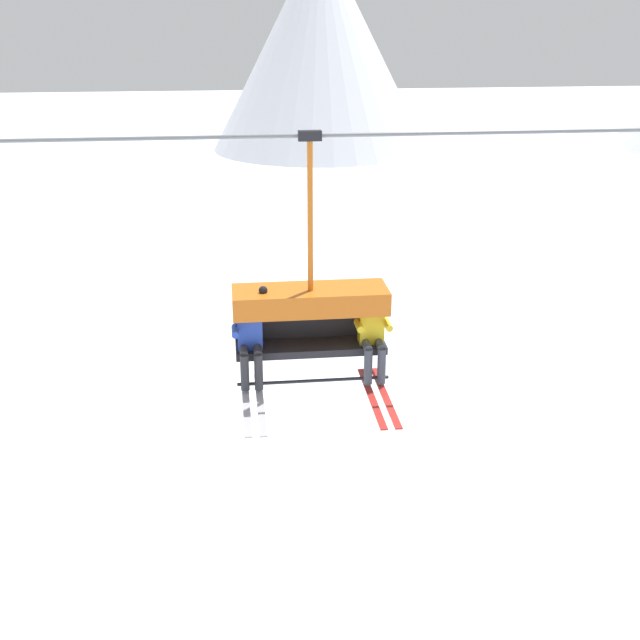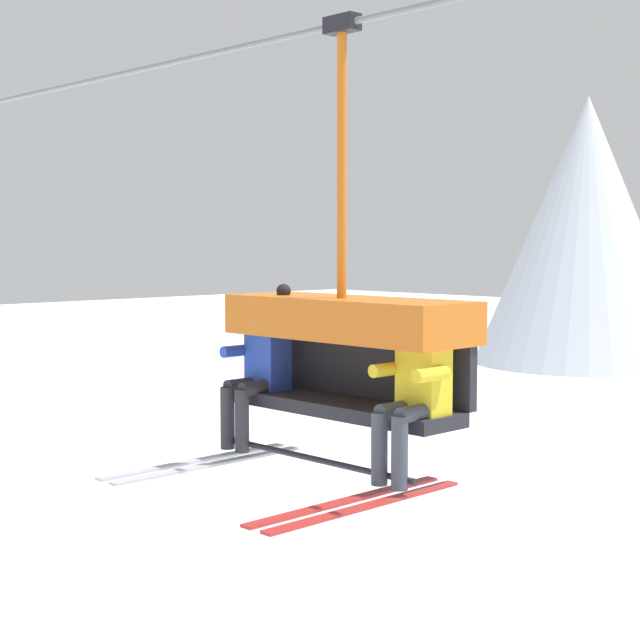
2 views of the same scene
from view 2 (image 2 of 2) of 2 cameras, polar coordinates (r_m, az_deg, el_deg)
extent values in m
cone|color=silver|center=(59.31, 15.21, 5.04)|extent=(12.79, 12.79, 15.56)
cylinder|color=slate|center=(7.25, 1.43, 16.87)|extent=(20.41, 0.05, 0.05)
cube|color=#232328|center=(7.20, 1.25, -5.08)|extent=(1.97, 0.48, 0.10)
cube|color=#232328|center=(7.36, 2.79, -2.71)|extent=(1.97, 0.08, 0.45)
cube|color=#D16619|center=(7.16, 1.60, 0.11)|extent=(2.01, 0.68, 0.30)
cylinder|color=black|center=(7.04, -0.60, -8.03)|extent=(1.97, 0.04, 0.04)
cylinder|color=#D16619|center=(7.12, 1.28, 8.95)|extent=(0.07, 0.07, 1.90)
cube|color=black|center=(7.27, 1.29, 16.84)|extent=(0.28, 0.12, 0.12)
cube|color=#2847B7|center=(7.72, -3.05, -2.12)|extent=(0.32, 0.22, 0.52)
sphere|color=silver|center=(7.68, -3.06, 0.54)|extent=(0.22, 0.22, 0.22)
ellipsoid|color=black|center=(7.62, -3.64, 0.51)|extent=(0.17, 0.04, 0.08)
cylinder|color=#2D2D33|center=(7.70, -4.43, -3.79)|extent=(0.11, 0.34, 0.11)
cylinder|color=#2D2D33|center=(7.57, -3.58, -3.93)|extent=(0.11, 0.34, 0.11)
cylinder|color=#2D2D33|center=(7.63, -5.41, -5.69)|extent=(0.11, 0.11, 0.48)
cylinder|color=#2D2D33|center=(7.50, -4.56, -5.87)|extent=(0.11, 0.11, 0.48)
cube|color=#B2B2BC|center=(7.51, -7.18, -8.13)|extent=(0.09, 1.70, 0.02)
cube|color=#B2B2BC|center=(7.38, -6.35, -8.36)|extent=(0.09, 1.70, 0.02)
cylinder|color=#2847B7|center=(7.76, -4.80, -1.79)|extent=(0.09, 0.30, 0.09)
cylinder|color=#2847B7|center=(7.54, -2.13, 0.40)|extent=(0.09, 0.09, 0.30)
sphere|color=black|center=(7.53, -2.13, 1.69)|extent=(0.11, 0.11, 0.11)
cube|color=yellow|center=(6.61, 6.05, -3.25)|extent=(0.32, 0.22, 0.52)
sphere|color=black|center=(6.57, 6.07, -0.15)|extent=(0.22, 0.22, 0.22)
ellipsoid|color=black|center=(6.49, 5.50, -0.20)|extent=(0.17, 0.04, 0.08)
cylinder|color=#3D424C|center=(6.57, 4.49, -5.22)|extent=(0.11, 0.34, 0.11)
cylinder|color=#3D424C|center=(6.46, 5.66, -5.40)|extent=(0.11, 0.34, 0.11)
cylinder|color=#3D424C|center=(6.49, 3.47, -7.49)|extent=(0.11, 0.11, 0.48)
cylinder|color=#3D424C|center=(6.38, 4.65, -7.72)|extent=(0.11, 0.11, 0.48)
cube|color=#B22823|center=(6.35, 1.62, -10.45)|extent=(0.09, 1.70, 0.02)
cube|color=#B22823|center=(6.23, 2.80, -10.75)|extent=(0.09, 1.70, 0.02)
cylinder|color=yellow|center=(6.61, 3.97, -2.88)|extent=(0.09, 0.30, 0.09)
cylinder|color=yellow|center=(6.37, 6.48, -3.18)|extent=(0.09, 0.30, 0.09)
camera|label=1|loc=(8.10, -83.38, 22.01)|focal=45.00mm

